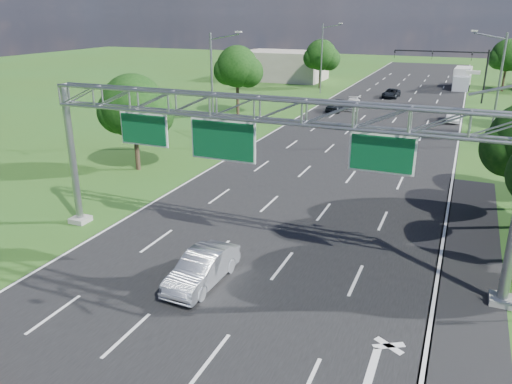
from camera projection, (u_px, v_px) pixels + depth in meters
The scene contains 19 objects.
ground at pixel (338, 162), 40.95m from camera, with size 220.00×220.00×0.00m, color #315419.
road at pixel (338, 162), 40.95m from camera, with size 18.00×180.00×0.02m, color black.
road_flare at pixel (469, 276), 23.37m from camera, with size 3.00×30.00×0.02m, color black.
sign_gantry at pixel (259, 122), 22.88m from camera, with size 23.50×1.00×9.56m.
traffic_signal at pixel (459, 63), 66.81m from camera, with size 12.21×0.24×7.00m.
streetlight_l_near at pixel (214, 86), 43.16m from camera, with size 2.97×0.22×10.16m.
streetlight_l_far at pixel (323, 55), 73.50m from camera, with size 2.97×0.22×10.16m.
streetlight_r_mid at pixel (496, 85), 43.61m from camera, with size 2.97×0.22×10.16m.
tree_verge_la at pixel (135, 109), 37.49m from camera, with size 5.76×4.80×7.40m.
tree_verge_lb at pixel (238, 69), 57.93m from camera, with size 5.76×4.80×8.06m.
tree_verge_lc at pixel (321, 57), 78.67m from camera, with size 5.76×4.80×7.62m.
tree_verge_re at pixel (508, 57), 75.71m from camera, with size 5.76×4.80×7.84m.
building_left at pixel (284, 66), 89.71m from camera, with size 14.00×10.00×5.00m, color gray.
silver_sedan at pixel (202, 268), 22.47m from camera, with size 1.61×4.61×1.52m, color #B4B8C0.
car_queue_a at pixel (353, 104), 63.00m from camera, with size 1.85×4.55×1.32m, color silver.
car_queue_b at pixel (391, 93), 71.49m from camera, with size 2.05×4.45×1.24m, color black.
car_queue_c at pixel (337, 105), 61.68m from camera, with size 1.75×4.36×1.49m, color black.
car_queue_d at pixel (453, 116), 55.85m from camera, with size 1.39×3.98×1.31m, color silver.
box_truck at pixel (462, 79), 80.09m from camera, with size 2.73×8.50×3.18m.
Camera 1 is at (8.97, -8.89, 11.66)m, focal length 35.00 mm.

